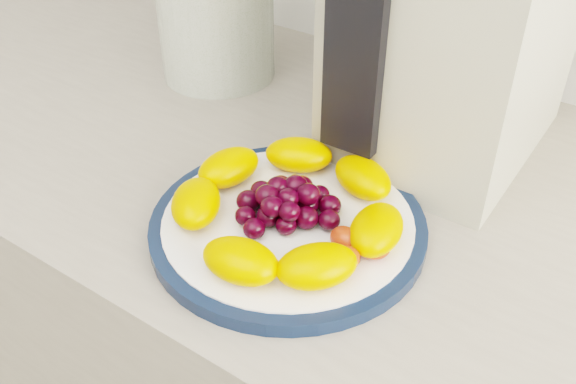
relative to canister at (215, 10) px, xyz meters
The scene contains 7 objects.
counter 0.59m from the canister, 28.82° to the right, with size 3.50×0.60×0.90m, color gray.
plate_rim 0.38m from the canister, 39.80° to the right, with size 0.27×0.27×0.01m, color #0E1C35.
plate_face 0.38m from the canister, 39.80° to the right, with size 0.25×0.25×0.02m, color white.
canister is the anchor object (origin of this frame).
appliance_body 0.35m from the canister, ahead, with size 0.20×0.28×0.35m, color #A9A691.
appliance_panel 0.33m from the canister, 24.55° to the right, with size 0.06×0.02×0.26m, color black.
fruit_plate 0.38m from the canister, 39.46° to the right, with size 0.24×0.24×0.04m.
Camera 1 is at (0.37, 0.66, 1.32)m, focal length 40.00 mm.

